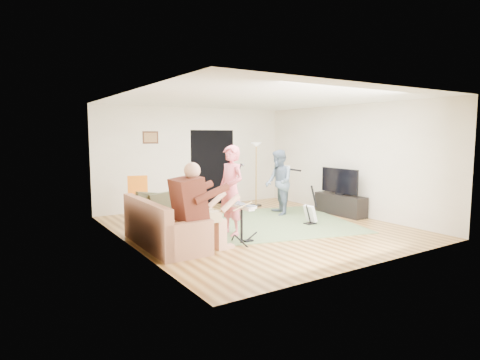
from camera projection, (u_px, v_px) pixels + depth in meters
The scene contains 19 objects.
floor at pixel (258, 227), 8.59m from camera, with size 6.00×6.00×0.00m, color brown.
walls at pixel (258, 164), 8.44m from camera, with size 5.50×6.00×2.70m, color silver, non-canonical shape.
ceiling at pixel (258, 99), 8.29m from camera, with size 6.00×6.00×0.00m, color white.
window_blinds at pixel (126, 158), 7.11m from camera, with size 2.05×2.05×0.00m, color olive.
doorway at pixel (213, 168), 11.27m from camera, with size 2.10×2.10×0.00m, color black.
picture_frame at pixel (150, 137), 10.20m from camera, with size 0.42×0.03×0.32m, color #3F2314.
area_rug at pixel (272, 222), 9.05m from camera, with size 3.32×3.19×0.02m, color #5A7245.
sofa at pixel (161, 230), 7.12m from camera, with size 0.85×2.07×0.84m.
drummer at pixel (199, 217), 6.78m from camera, with size 0.99×0.55×1.52m.
drum_kit at pixel (242, 226), 7.26m from camera, with size 0.40×0.72×0.74m.
singer at pixel (231, 191), 7.82m from camera, with size 0.64×0.42×1.77m, color #E46374.
microphone at pixel (240, 168), 7.88m from camera, with size 0.06×0.06×0.24m, color black, non-canonical shape.
guitarist at pixel (279, 182), 9.85m from camera, with size 0.78×0.61×1.61m, color slate.
guitar_held at pixel (285, 170), 9.92m from camera, with size 0.12×0.60×0.26m, color white, non-canonical shape.
guitar_spare at pixel (310, 213), 8.81m from camera, with size 0.31×0.28×0.87m.
torchiere_lamp at pixel (256, 163), 11.02m from camera, with size 0.31×0.31×1.76m.
dining_chair at pixel (138, 208), 8.78m from camera, with size 0.56×0.58×1.07m.
tv_cabinet at pixel (340, 205), 9.91m from camera, with size 0.40×1.40×0.50m, color black.
television at pixel (340, 181), 9.81m from camera, with size 0.06×1.13×0.60m, color black.
Camera 1 is at (-4.87, -6.88, 1.97)m, focal length 30.00 mm.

